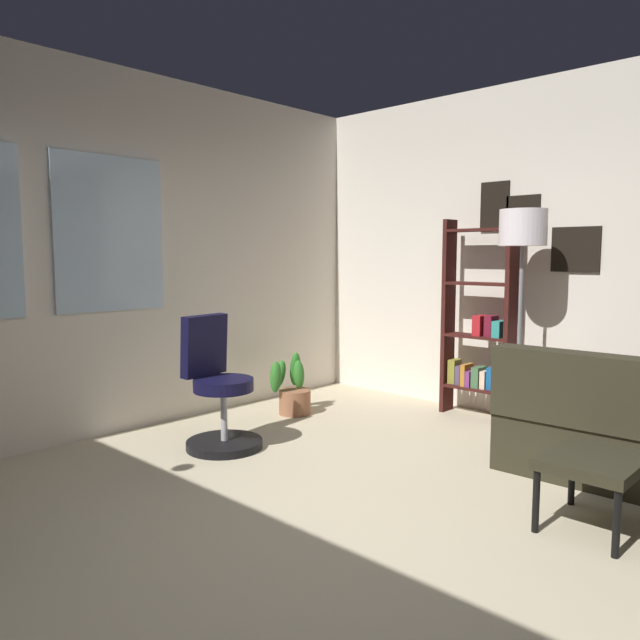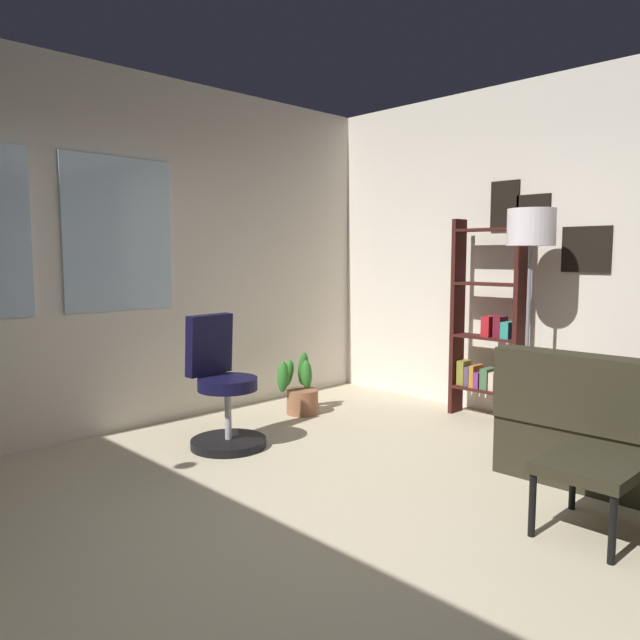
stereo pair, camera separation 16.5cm
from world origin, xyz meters
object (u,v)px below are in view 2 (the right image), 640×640
object	(u,v)px
footstool	(592,469)
potted_plant	(300,390)
office_chair	(223,395)
floor_lamp	(531,244)
bookshelf	(488,332)

from	to	relation	value
footstool	potted_plant	distance (m)	2.86
office_chair	potted_plant	distance (m)	1.10
office_chair	potted_plant	xyz separation A→B (m)	(1.05, 0.30, -0.18)
potted_plant	footstool	bearing A→B (deg)	-101.12
office_chair	floor_lamp	distance (m)	2.60
footstool	office_chair	bearing A→B (deg)	101.15
bookshelf	potted_plant	distance (m)	1.73
office_chair	potted_plant	bearing A→B (deg)	16.01
floor_lamp	potted_plant	xyz separation A→B (m)	(-0.80, 1.75, -1.30)
office_chair	bookshelf	size ratio (longest dim) A/B	0.56
footstool	office_chair	size ratio (longest dim) A/B	0.55
bookshelf	floor_lamp	world-z (taller)	floor_lamp
footstool	potted_plant	xyz separation A→B (m)	(0.55, 2.81, -0.13)
office_chair	bookshelf	bearing A→B (deg)	-24.71
bookshelf	potted_plant	xyz separation A→B (m)	(-1.05, 1.26, -0.55)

